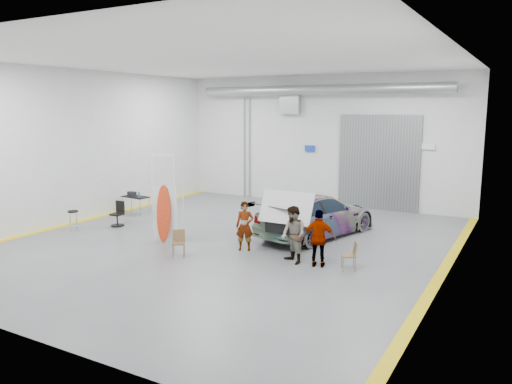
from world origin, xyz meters
The scene contains 13 objects.
ground centered at (0.00, 0.00, 0.00)m, with size 16.00×16.00×0.00m, color #595B60.
room_shell centered at (0.24, 2.22, 4.08)m, with size 14.02×16.18×6.01m.
sedan_car centered at (2.21, 2.30, 0.75)m, with size 2.10×5.14×1.49m, color silver.
person_a centered at (0.97, -0.58, 0.79)m, with size 0.57×0.38×1.58m, color #977952.
person_b centered at (2.88, -1.03, 0.85)m, with size 0.83×0.64×1.69m, color teal.
person_c centered at (3.67, -0.97, 0.83)m, with size 0.96×0.40×1.66m, color brown.
surfboard_display centered at (-1.97, -1.04, 1.29)m, with size 0.89×0.36×3.17m.
folding_chair_near centered at (-0.45, -2.14, 0.25)m, with size 0.52×0.57×0.80m.
folding_chair_far centered at (4.51, -0.83, 0.26)m, with size 0.50×0.63×0.82m.
shop_stool centered at (-5.82, -1.53, 0.38)m, with size 0.39×0.39×0.77m.
work_table centered at (-6.03, 1.94, 0.75)m, with size 1.24×0.70×0.98m.
office_chair centered at (-4.97, -0.11, 0.42)m, with size 0.50×0.50×0.94m.
trunk_lid centered at (2.21, -0.03, 1.51)m, with size 1.74×1.06×0.04m, color silver.
Camera 1 is at (8.86, -13.84, 4.50)m, focal length 35.00 mm.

